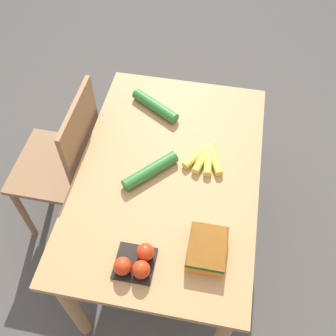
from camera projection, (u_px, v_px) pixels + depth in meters
ground_plane at (168, 245)px, 2.25m from camera, size 12.00×12.00×0.00m
dining_table at (168, 187)px, 1.76m from camera, size 1.16×0.77×0.72m
chair at (67, 165)px, 1.98m from camera, size 0.42×0.40×0.93m
banana_bunch at (206, 157)px, 1.69m from camera, size 0.18×0.18×0.03m
tomato_pack at (136, 263)px, 1.39m from camera, size 0.14×0.14×0.08m
carrot_bag at (207, 248)px, 1.42m from camera, size 0.18×0.14×0.06m
cucumber_near at (150, 171)px, 1.64m from camera, size 0.22×0.21×0.05m
cucumber_far at (155, 106)px, 1.86m from camera, size 0.18×0.25×0.05m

